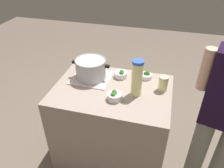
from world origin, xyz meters
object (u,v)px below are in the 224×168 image
broccoli_bowl_center (121,74)px  mason_jar (163,83)px  lemonade_pitcher (137,78)px  broccoli_bowl_back (115,96)px  broccoli_bowl_front (146,75)px  cooking_pot (91,68)px

broccoli_bowl_center → mason_jar: bearing=-15.2°
lemonade_pitcher → broccoli_bowl_back: size_ratio=2.62×
lemonade_pitcher → broccoli_bowl_front: size_ratio=2.78×
cooking_pot → lemonade_pitcher: (0.44, -0.14, 0.06)m
mason_jar → broccoli_bowl_center: 0.41m
mason_jar → broccoli_bowl_front: size_ratio=1.16×
broccoli_bowl_center → cooking_pot: bearing=-162.1°
broccoli_bowl_front → broccoli_bowl_center: 0.23m
broccoli_bowl_front → broccoli_bowl_center: (-0.23, -0.05, 0.00)m
lemonade_pitcher → broccoli_bowl_front: 0.31m
lemonade_pitcher → broccoli_bowl_back: (-0.15, -0.12, -0.12)m
cooking_pot → broccoli_bowl_center: bearing=17.9°
cooking_pot → mason_jar: 0.66m
cooking_pot → broccoli_bowl_back: size_ratio=2.94×
cooking_pot → broccoli_bowl_back: cooking_pot is taller
mason_jar → broccoli_bowl_back: 0.43m
broccoli_bowl_center → broccoli_bowl_back: 0.34m
cooking_pot → broccoli_bowl_back: bearing=-41.5°
lemonade_pitcher → broccoli_bowl_front: bearing=80.2°
lemonade_pitcher → broccoli_bowl_center: (-0.18, 0.23, -0.13)m
broccoli_bowl_front → cooking_pot: bearing=-164.9°
cooking_pot → broccoli_bowl_front: size_ratio=3.11×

